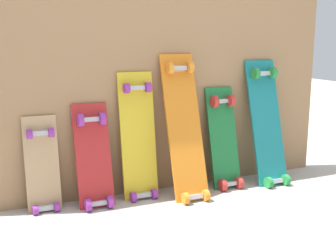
% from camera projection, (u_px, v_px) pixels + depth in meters
% --- Properties ---
extents(ground_plane, '(12.00, 12.00, 0.00)m').
position_uv_depth(ground_plane, '(163.00, 191.00, 2.58)').
color(ground_plane, '#B2AAA0').
extents(plywood_wall_panel, '(2.25, 0.04, 1.46)m').
position_uv_depth(plywood_wall_panel, '(159.00, 69.00, 2.50)').
color(plywood_wall_panel, '#99724C').
rests_on(plywood_wall_panel, ground).
extents(skateboard_natural, '(0.18, 0.14, 0.58)m').
position_uv_depth(skateboard_natural, '(43.00, 170.00, 2.26)').
color(skateboard_natural, tan).
rests_on(skateboard_natural, ground).
extents(skateboard_red, '(0.19, 0.21, 0.62)m').
position_uv_depth(skateboard_red, '(94.00, 161.00, 2.32)').
color(skateboard_red, '#B22626').
rests_on(skateboard_red, ground).
extents(skateboard_yellow, '(0.20, 0.17, 0.79)m').
position_uv_depth(skateboard_yellow, '(139.00, 142.00, 2.43)').
color(skateboard_yellow, gold).
rests_on(skateboard_yellow, ground).
extents(skateboard_orange, '(0.21, 0.33, 0.88)m').
position_uv_depth(skateboard_orange, '(185.00, 132.00, 2.45)').
color(skateboard_orange, orange).
rests_on(skateboard_orange, ground).
extents(skateboard_green, '(0.19, 0.23, 0.67)m').
position_uv_depth(skateboard_green, '(224.00, 143.00, 2.63)').
color(skateboard_green, '#1E7238').
rests_on(skateboard_green, ground).
extents(skateboard_teal, '(0.21, 0.29, 0.83)m').
position_uv_depth(skateboard_teal, '(267.00, 127.00, 2.70)').
color(skateboard_teal, '#197A7F').
rests_on(skateboard_teal, ground).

